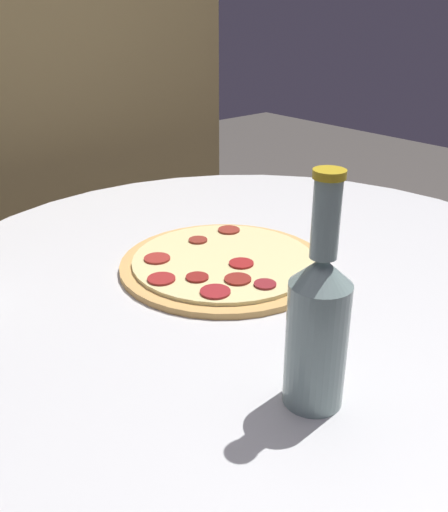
{
  "coord_description": "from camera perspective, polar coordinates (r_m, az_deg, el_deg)",
  "views": [
    {
      "loc": [
        -0.58,
        -0.59,
        1.16
      ],
      "look_at": [
        -0.04,
        0.04,
        0.78
      ],
      "focal_mm": 40.0,
      "sensor_mm": 36.0,
      "label": 1
    }
  ],
  "objects": [
    {
      "name": "fence_panel",
      "position": [
        1.6,
        -18.44,
        8.51
      ],
      "size": [
        1.25,
        0.04,
        1.51
      ],
      "color": "tan",
      "rests_on": "ground_plane"
    },
    {
      "name": "pizza",
      "position": [
        0.92,
        -0.04,
        -0.72
      ],
      "size": [
        0.33,
        0.33,
        0.02
      ],
      "color": "tan",
      "rests_on": "table"
    },
    {
      "name": "beer_bottle",
      "position": [
        0.59,
        9.36,
        -6.66
      ],
      "size": [
        0.06,
        0.06,
        0.26
      ],
      "color": "gray",
      "rests_on": "table"
    },
    {
      "name": "table",
      "position": [
        1.03,
        3.17,
        -12.15
      ],
      "size": [
        1.08,
        1.08,
        0.76
      ],
      "color": "silver",
      "rests_on": "ground_plane"
    }
  ]
}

